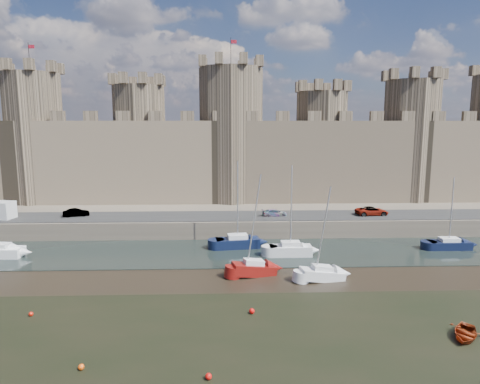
{
  "coord_description": "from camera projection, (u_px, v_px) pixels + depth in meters",
  "views": [
    {
      "loc": [
        0.91,
        -27.83,
        16.16
      ],
      "look_at": [
        2.65,
        22.0,
        8.08
      ],
      "focal_mm": 32.0,
      "sensor_mm": 36.0,
      "label": 1
    }
  ],
  "objects": [
    {
      "name": "buoy_2",
      "position": [
        209.0,
        376.0,
        27.18
      ],
      "size": [
        0.43,
        0.43,
        0.43
      ],
      "primitive_type": "sphere",
      "color": "red",
      "rests_on": "ground"
    },
    {
      "name": "car_1",
      "position": [
        76.0,
        213.0,
        62.74
      ],
      "size": [
        3.89,
        2.29,
        1.21
      ],
      "primitive_type": "imported",
      "rotation": [
        0.0,
        0.0,
        1.86
      ],
      "color": "gray",
      "rests_on": "quay"
    },
    {
      "name": "sailboat_4",
      "position": [
        254.0,
        268.0,
        45.75
      ],
      "size": [
        4.99,
        2.93,
        10.96
      ],
      "rotation": [
        0.0,
        0.0,
        0.25
      ],
      "color": "maroon",
      "rests_on": "ground"
    },
    {
      "name": "quay",
      "position": [
        221.0,
        195.0,
        89.0
      ],
      "size": [
        160.0,
        60.0,
        2.5
      ],
      "primitive_type": "cube",
      "color": "#4C443A",
      "rests_on": "ground"
    },
    {
      "name": "ground",
      "position": [
        213.0,
        356.0,
        30.01
      ],
      "size": [
        160.0,
        160.0,
        0.0
      ],
      "primitive_type": "plane",
      "color": "black",
      "rests_on": "ground"
    },
    {
      "name": "sailboat_1",
      "position": [
        238.0,
        242.0,
        55.61
      ],
      "size": [
        5.86,
        2.9,
        11.27
      ],
      "rotation": [
        0.0,
        0.0,
        0.13
      ],
      "color": "black",
      "rests_on": "ground"
    },
    {
      "name": "dinghy_4",
      "position": [
        465.0,
        334.0,
        32.34
      ],
      "size": [
        3.88,
        4.11,
        0.69
      ],
      "primitive_type": "imported",
      "rotation": [
        1.57,
        0.0,
        5.67
      ],
      "color": "maroon",
      "rests_on": "ground"
    },
    {
      "name": "car_2",
      "position": [
        275.0,
        213.0,
        63.09
      ],
      "size": [
        3.79,
        1.85,
        1.06
      ],
      "primitive_type": "imported",
      "rotation": [
        0.0,
        0.0,
        1.67
      ],
      "color": "gray",
      "rests_on": "quay"
    },
    {
      "name": "road",
      "position": [
        219.0,
        216.0,
        63.14
      ],
      "size": [
        160.0,
        7.0,
        0.1
      ],
      "primitive_type": "cube",
      "color": "black",
      "rests_on": "quay"
    },
    {
      "name": "buoy_1",
      "position": [
        31.0,
        314.0,
        36.11
      ],
      "size": [
        0.38,
        0.38,
        0.38
      ],
      "primitive_type": "sphere",
      "color": "red",
      "rests_on": "ground"
    },
    {
      "name": "car_3",
      "position": [
        372.0,
        211.0,
        63.61
      ],
      "size": [
        4.99,
        2.61,
        1.34
      ],
      "primitive_type": "imported",
      "rotation": [
        0.0,
        0.0,
        1.65
      ],
      "color": "gray",
      "rests_on": "quay"
    },
    {
      "name": "buoy_3",
      "position": [
        252.0,
        311.0,
        36.56
      ],
      "size": [
        0.48,
        0.48,
        0.48
      ],
      "primitive_type": "sphere",
      "color": "red",
      "rests_on": "ground"
    },
    {
      "name": "sailboat_3",
      "position": [
        449.0,
        244.0,
        55.13
      ],
      "size": [
        5.3,
        2.06,
        9.29
      ],
      "rotation": [
        0.0,
        0.0,
        0.0
      ],
      "color": "black",
      "rests_on": "ground"
    },
    {
      "name": "water_channel",
      "position": [
        218.0,
        253.0,
        53.68
      ],
      "size": [
        160.0,
        12.0,
        0.08
      ],
      "primitive_type": "cube",
      "color": "black",
      "rests_on": "ground"
    },
    {
      "name": "castle",
      "position": [
        216.0,
        149.0,
        75.47
      ],
      "size": [
        108.5,
        11.0,
        29.0
      ],
      "color": "#42382B",
      "rests_on": "quay"
    },
    {
      "name": "sailboat_2",
      "position": [
        290.0,
        249.0,
        52.36
      ],
      "size": [
        5.15,
        2.03,
        11.09
      ],
      "rotation": [
        0.0,
        0.0,
        0.01
      ],
      "color": "silver",
      "rests_on": "ground"
    },
    {
      "name": "sailboat_5",
      "position": [
        322.0,
        273.0,
        44.36
      ],
      "size": [
        4.82,
        2.55,
        9.88
      ],
      "rotation": [
        0.0,
        0.0,
        0.18
      ],
      "color": "silver",
      "rests_on": "ground"
    },
    {
      "name": "buoy_4",
      "position": [
        81.0,
        367.0,
        28.25
      ],
      "size": [
        0.41,
        0.41,
        0.41
      ],
      "primitive_type": "sphere",
      "color": "#E3490A",
      "rests_on": "ground"
    }
  ]
}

